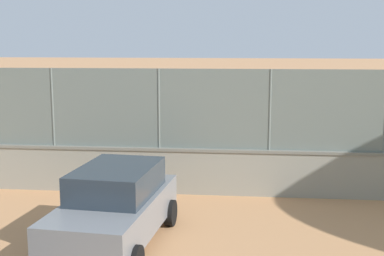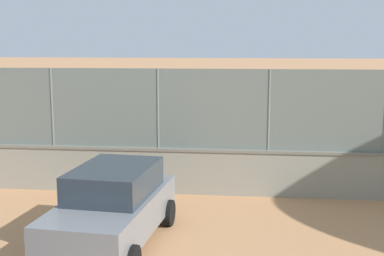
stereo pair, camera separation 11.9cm
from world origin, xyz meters
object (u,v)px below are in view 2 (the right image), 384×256
object	(u,v)px
player_at_service_line	(95,140)
parked_car_grey	(113,205)
sports_ball	(235,104)
player_near_wall_returning	(243,134)
player_baseline_waiting	(248,107)
spare_ball_by_wall	(55,177)

from	to	relation	value
player_at_service_line	parked_car_grey	xyz separation A→B (m)	(-2.77, 6.93, -0.03)
parked_car_grey	sports_ball	bearing A→B (deg)	-95.79
player_at_service_line	sports_ball	bearing A→B (deg)	-115.17
player_near_wall_returning	sports_ball	bearing A→B (deg)	-84.60
player_near_wall_returning	parked_car_grey	bearing A→B (deg)	74.65
player_baseline_waiting	sports_ball	bearing A→B (deg)	62.47
parked_car_grey	spare_ball_by_wall	bearing A→B (deg)	-55.04
sports_ball	parked_car_grey	world-z (taller)	parked_car_grey
player_near_wall_returning	parked_car_grey	size ratio (longest dim) A/B	0.38
player_near_wall_returning	spare_ball_by_wall	size ratio (longest dim) A/B	20.06
sports_ball	spare_ball_by_wall	world-z (taller)	sports_ball
player_baseline_waiting	spare_ball_by_wall	xyz separation A→B (m)	(5.74, 12.57, -0.81)
player_at_service_line	parked_car_grey	world-z (taller)	parked_car_grey
player_baseline_waiting	sports_ball	distance (m)	1.37
sports_ball	parked_car_grey	xyz separation A→B (m)	(1.66, 16.34, -0.28)
spare_ball_by_wall	parked_car_grey	xyz separation A→B (m)	(-3.46, 4.95, 0.82)
player_baseline_waiting	spare_ball_by_wall	size ratio (longest dim) A/B	18.19
player_baseline_waiting	player_near_wall_returning	xyz separation A→B (m)	(-0.11, 8.85, 0.09)
player_baseline_waiting	player_at_service_line	distance (m)	11.73
player_near_wall_returning	player_at_service_line	size ratio (longest dim) A/B	1.04
player_at_service_line	player_near_wall_returning	bearing A→B (deg)	-161.25
spare_ball_by_wall	sports_ball	bearing A→B (deg)	-114.20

